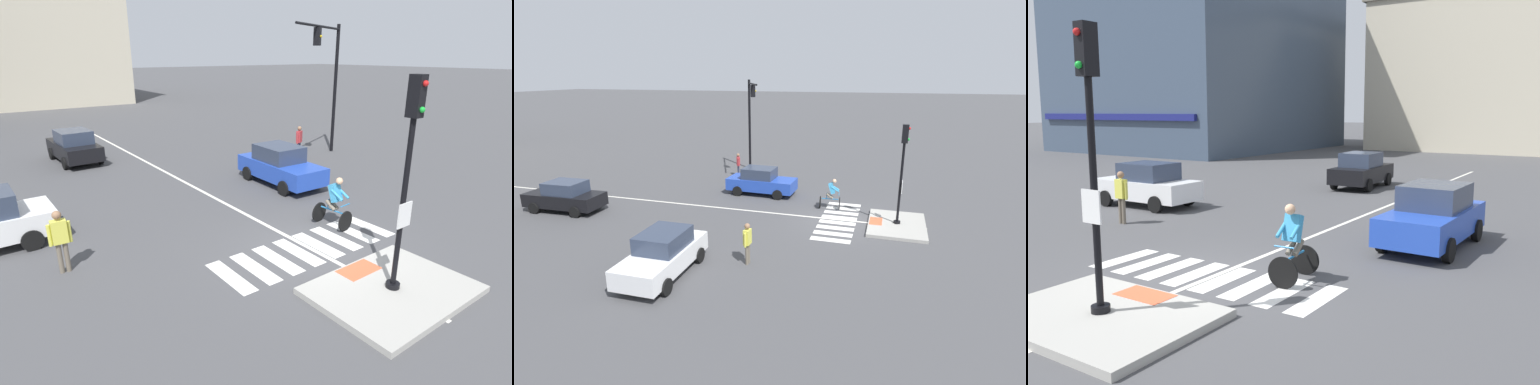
# 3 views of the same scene
# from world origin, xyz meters

# --- Properties ---
(ground_plane) EXTENTS (300.00, 300.00, 0.00)m
(ground_plane) POSITION_xyz_m (0.00, 0.00, 0.00)
(ground_plane) COLOR #474749
(traffic_island) EXTENTS (3.74, 2.68, 0.15)m
(traffic_island) POSITION_xyz_m (0.00, -2.60, 0.07)
(traffic_island) COLOR #A3A099
(traffic_island) RESTS_ON ground
(tactile_pad_front) EXTENTS (1.10, 0.60, 0.01)m
(tactile_pad_front) POSITION_xyz_m (0.00, -1.61, 0.15)
(tactile_pad_front) COLOR #DB5B38
(tactile_pad_front) RESTS_ON traffic_island
(signal_pole) EXTENTS (0.44, 0.38, 4.76)m
(signal_pole) POSITION_xyz_m (0.00, -2.61, 3.01)
(signal_pole) COLOR black
(signal_pole) RESTS_ON traffic_island
(crosswalk_stripe_a) EXTENTS (0.44, 1.80, 0.01)m
(crosswalk_stripe_a) POSITION_xyz_m (-2.64, 0.22, 0.00)
(crosswalk_stripe_a) COLOR silver
(crosswalk_stripe_a) RESTS_ON ground
(crosswalk_stripe_b) EXTENTS (0.44, 1.80, 0.01)m
(crosswalk_stripe_b) POSITION_xyz_m (-1.89, 0.22, 0.00)
(crosswalk_stripe_b) COLOR silver
(crosswalk_stripe_b) RESTS_ON ground
(crosswalk_stripe_c) EXTENTS (0.44, 1.80, 0.01)m
(crosswalk_stripe_c) POSITION_xyz_m (-1.13, 0.22, 0.00)
(crosswalk_stripe_c) COLOR silver
(crosswalk_stripe_c) RESTS_ON ground
(crosswalk_stripe_d) EXTENTS (0.44, 1.80, 0.01)m
(crosswalk_stripe_d) POSITION_xyz_m (-0.38, 0.22, 0.00)
(crosswalk_stripe_d) COLOR silver
(crosswalk_stripe_d) RESTS_ON ground
(crosswalk_stripe_e) EXTENTS (0.44, 1.80, 0.01)m
(crosswalk_stripe_e) POSITION_xyz_m (0.38, 0.22, 0.00)
(crosswalk_stripe_e) COLOR silver
(crosswalk_stripe_e) RESTS_ON ground
(crosswalk_stripe_f) EXTENTS (0.44, 1.80, 0.01)m
(crosswalk_stripe_f) POSITION_xyz_m (1.13, 0.22, 0.00)
(crosswalk_stripe_f) COLOR silver
(crosswalk_stripe_f) RESTS_ON ground
(crosswalk_stripe_g) EXTENTS (0.44, 1.80, 0.01)m
(crosswalk_stripe_g) POSITION_xyz_m (1.89, 0.22, 0.00)
(crosswalk_stripe_g) COLOR silver
(crosswalk_stripe_g) RESTS_ON ground
(crosswalk_stripe_h) EXTENTS (0.44, 1.80, 0.01)m
(crosswalk_stripe_h) POSITION_xyz_m (2.64, 0.22, 0.00)
(crosswalk_stripe_h) COLOR silver
(crosswalk_stripe_h) RESTS_ON ground
(lane_centre_line) EXTENTS (0.14, 28.00, 0.01)m
(lane_centre_line) POSITION_xyz_m (0.05, 10.00, 0.00)
(lane_centre_line) COLOR silver
(lane_centre_line) RESTS_ON ground
(building_corner_left) EXTENTS (22.46, 17.14, 13.90)m
(building_corner_left) POSITION_xyz_m (-1.93, 45.58, 6.97)
(building_corner_left) COLOR beige
(building_corner_left) RESTS_ON ground
(building_corner_right) EXTENTS (19.91, 22.52, 20.04)m
(building_corner_right) POSITION_xyz_m (-26.95, 31.41, 10.04)
(building_corner_right) COLOR #3D4C60
(building_corner_right) RESTS_ON ground
(car_black_westbound_distant) EXTENTS (1.97, 4.16, 1.64)m
(car_black_westbound_distant) POSITION_xyz_m (-2.82, 14.47, 0.81)
(car_black_westbound_distant) COLOR black
(car_black_westbound_distant) RESTS_ON ground
(car_white_cross_left) EXTENTS (4.13, 1.90, 1.64)m
(car_white_cross_left) POSITION_xyz_m (-7.57, 5.60, 0.81)
(car_white_cross_left) COLOR white
(car_white_cross_left) RESTS_ON ground
(car_blue_eastbound_mid) EXTENTS (1.93, 4.15, 1.64)m
(car_blue_eastbound_mid) POSITION_xyz_m (3.25, 5.40, 0.81)
(car_blue_eastbound_mid) COLOR #2347B7
(car_blue_eastbound_mid) RESTS_ON ground
(cyclist) EXTENTS (0.76, 1.14, 1.68)m
(cyclist) POSITION_xyz_m (1.71, 0.87, 0.87)
(cyclist) COLOR black
(cyclist) RESTS_ON ground
(pedestrian_at_curb_left) EXTENTS (0.55, 0.24, 1.67)m
(pedestrian_at_curb_left) POSITION_xyz_m (-5.88, 2.94, 0.98)
(pedestrian_at_curb_left) COLOR #6B6051
(pedestrian_at_curb_left) RESTS_ON ground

